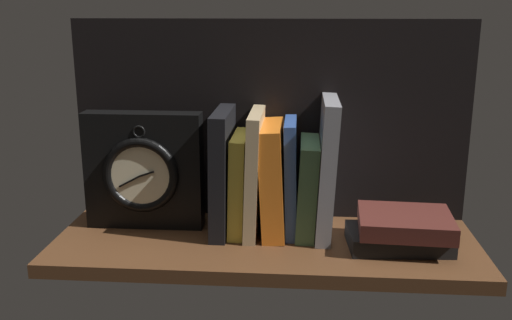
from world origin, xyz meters
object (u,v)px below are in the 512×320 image
at_px(book_green_romantic, 307,187).
at_px(framed_clock, 144,171).
at_px(book_yellow_seinlanguage, 239,183).
at_px(book_tan_shortstories, 254,172).
at_px(book_blue_modern, 291,177).
at_px(book_stack_side, 402,230).
at_px(book_black_skeptic, 223,171).
at_px(book_orange_pandolfini, 273,179).
at_px(book_gray_chess, 326,167).

distance_m(book_green_romantic, framed_clock, 0.31).
height_order(book_yellow_seinlanguage, framed_clock, framed_clock).
relative_size(book_tan_shortstories, book_blue_modern, 1.07).
bearing_deg(book_blue_modern, book_stack_side, -17.49).
bearing_deg(book_black_skeptic, book_orange_pandolfini, 0.00).
bearing_deg(book_tan_shortstories, book_stack_side, -13.18).
xyz_separation_m(book_orange_pandolfini, book_green_romantic, (0.06, 0.00, -0.01)).
distance_m(book_yellow_seinlanguage, book_stack_side, 0.31).
distance_m(book_gray_chess, book_stack_side, 0.18).
distance_m(book_yellow_seinlanguage, book_gray_chess, 0.17).
relative_size(book_green_romantic, framed_clock, 0.79).
height_order(book_tan_shortstories, book_green_romantic, book_tan_shortstories).
bearing_deg(book_tan_shortstories, framed_clock, 179.46).
bearing_deg(book_black_skeptic, book_blue_modern, 0.00).
bearing_deg(book_yellow_seinlanguage, book_orange_pandolfini, 0.00).
relative_size(book_tan_shortstories, framed_clock, 1.02).
distance_m(book_black_skeptic, book_blue_modern, 0.13).
xyz_separation_m(book_tan_shortstories, book_green_romantic, (0.10, 0.00, -0.03)).
distance_m(book_tan_shortstories, book_stack_side, 0.29).
xyz_separation_m(book_tan_shortstories, framed_clock, (-0.21, 0.00, -0.00)).
height_order(book_gray_chess, book_stack_side, book_gray_chess).
bearing_deg(book_stack_side, book_blue_modern, 162.51).
bearing_deg(book_stack_side, book_orange_pandolfini, 164.93).
bearing_deg(book_black_skeptic, framed_clock, 179.24).
xyz_separation_m(book_black_skeptic, book_stack_side, (0.33, -0.06, -0.08)).
bearing_deg(framed_clock, book_green_romantic, -0.37).
bearing_deg(book_tan_shortstories, book_black_skeptic, 180.00).
bearing_deg(book_green_romantic, book_yellow_seinlanguage, 180.00).
height_order(book_green_romantic, book_stack_side, book_green_romantic).
bearing_deg(book_blue_modern, book_gray_chess, 0.00).
relative_size(book_gray_chess, book_stack_side, 1.37).
bearing_deg(book_stack_side, book_tan_shortstories, 166.82).
bearing_deg(book_green_romantic, book_black_skeptic, 180.00).
distance_m(book_tan_shortstories, book_gray_chess, 0.13).
bearing_deg(framed_clock, book_yellow_seinlanguage, -0.62).
distance_m(book_gray_chess, framed_clock, 0.35).
xyz_separation_m(book_yellow_seinlanguage, book_gray_chess, (0.16, 0.00, 0.03)).
xyz_separation_m(book_black_skeptic, book_green_romantic, (0.16, 0.00, -0.03)).
relative_size(book_yellow_seinlanguage, book_orange_pandolfini, 0.90).
height_order(book_orange_pandolfini, book_blue_modern, book_blue_modern).
bearing_deg(book_stack_side, book_yellow_seinlanguage, 168.04).
height_order(book_black_skeptic, book_orange_pandolfini, book_black_skeptic).
height_order(book_tan_shortstories, book_stack_side, book_tan_shortstories).
distance_m(book_blue_modern, book_gray_chess, 0.07).
distance_m(book_blue_modern, framed_clock, 0.28).
bearing_deg(book_gray_chess, book_tan_shortstories, 180.00).
bearing_deg(book_green_romantic, book_blue_modern, 180.00).
bearing_deg(book_gray_chess, book_yellow_seinlanguage, 180.00).
height_order(book_yellow_seinlanguage, book_gray_chess, book_gray_chess).
distance_m(framed_clock, book_stack_side, 0.49).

